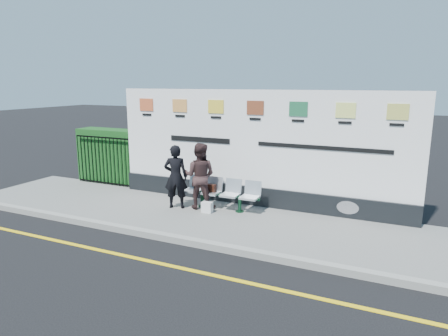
{
  "coord_description": "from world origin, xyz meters",
  "views": [
    {
      "loc": [
        4.0,
        -5.75,
        3.31
      ],
      "look_at": [
        0.04,
        2.9,
        1.25
      ],
      "focal_mm": 32.0,
      "sensor_mm": 36.0,
      "label": 1
    }
  ],
  "objects_px": {
    "woman_left": "(176,177)",
    "billboard": "(256,156)",
    "woman_right": "(200,176)",
    "bench": "(221,201)"
  },
  "relations": [
    {
      "from": "billboard",
      "to": "woman_right",
      "type": "xyz_separation_m",
      "value": [
        -1.17,
        -0.89,
        -0.45
      ]
    },
    {
      "from": "bench",
      "to": "woman_left",
      "type": "relative_size",
      "value": 1.23
    },
    {
      "from": "woman_right",
      "to": "billboard",
      "type": "bearing_deg",
      "value": -153.91
    },
    {
      "from": "woman_left",
      "to": "woman_right",
      "type": "xyz_separation_m",
      "value": [
        0.57,
        0.23,
        0.03
      ]
    },
    {
      "from": "billboard",
      "to": "bench",
      "type": "height_order",
      "value": "billboard"
    },
    {
      "from": "bench",
      "to": "woman_right",
      "type": "distance_m",
      "value": 0.83
    },
    {
      "from": "woman_left",
      "to": "billboard",
      "type": "bearing_deg",
      "value": -167.96
    },
    {
      "from": "billboard",
      "to": "woman_right",
      "type": "height_order",
      "value": "billboard"
    },
    {
      "from": "bench",
      "to": "woman_left",
      "type": "bearing_deg",
      "value": -162.79
    },
    {
      "from": "bench",
      "to": "woman_right",
      "type": "xyz_separation_m",
      "value": [
        -0.53,
        -0.12,
        0.63
      ]
    }
  ]
}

